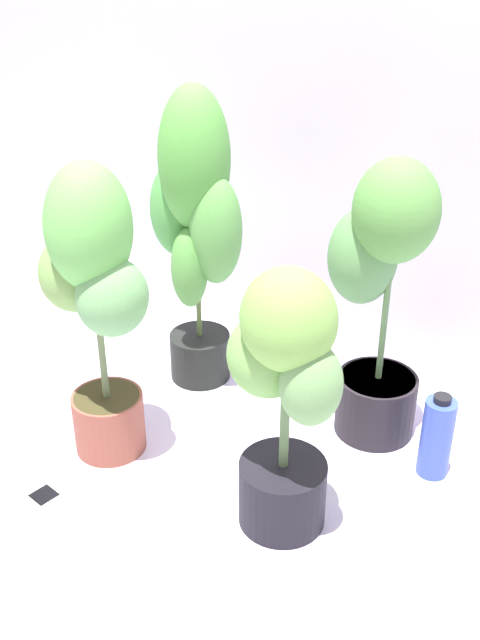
{
  "coord_description": "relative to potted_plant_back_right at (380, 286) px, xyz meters",
  "views": [
    {
      "loc": [
        0.87,
        -1.51,
        1.46
      ],
      "look_at": [
        -0.01,
        0.16,
        0.43
      ],
      "focal_mm": 41.39,
      "sensor_mm": 36.0,
      "label": 1
    }
  ],
  "objects": [
    {
      "name": "nutrient_bottle",
      "position": [
        0.25,
        -0.12,
        -0.38
      ],
      "size": [
        0.09,
        0.09,
        0.27
      ],
      "color": "blue",
      "rests_on": "ground"
    },
    {
      "name": "hygrometer_box",
      "position": [
        -0.68,
        -0.76,
        -0.49
      ],
      "size": [
        0.1,
        0.1,
        0.03
      ],
      "rotation": [
        0.0,
        0.0,
        2.89
      ],
      "color": "white",
      "rests_on": "ground"
    },
    {
      "name": "potted_plant_front_right",
      "position": [
        -0.07,
        -0.51,
        -0.08
      ],
      "size": [
        0.34,
        0.26,
        0.76
      ],
      "color": "black",
      "rests_on": "ground"
    },
    {
      "name": "mylar_back_wall",
      "position": [
        -0.32,
        0.46,
        0.49
      ],
      "size": [
        3.2,
        0.01,
        2.0
      ],
      "primitive_type": "cube",
      "color": "silver",
      "rests_on": "ground"
    },
    {
      "name": "ground_plane",
      "position": [
        -0.32,
        -0.4,
        -0.51
      ],
      "size": [
        8.0,
        8.0,
        0.0
      ],
      "primitive_type": "plane",
      "color": "silver",
      "rests_on": "ground"
    },
    {
      "name": "potted_plant_back_right",
      "position": [
        0.0,
        0.0,
        0.0
      ],
      "size": [
        0.38,
        0.35,
        0.9
      ],
      "color": "black",
      "rests_on": "ground"
    },
    {
      "name": "potted_plant_back_left",
      "position": [
        -0.63,
        0.01,
        0.1
      ],
      "size": [
        0.42,
        0.31,
        1.03
      ],
      "color": "black",
      "rests_on": "ground"
    },
    {
      "name": "potted_plant_front_left",
      "position": [
        -0.67,
        -0.47,
        0.04
      ],
      "size": [
        0.43,
        0.34,
        0.91
      ],
      "color": "brown",
      "rests_on": "ground"
    }
  ]
}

